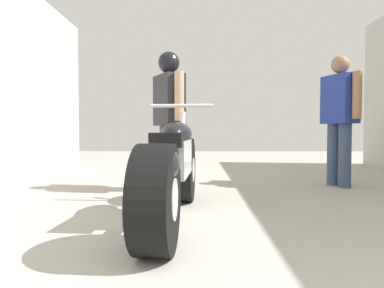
# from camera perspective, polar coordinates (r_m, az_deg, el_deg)

# --- Properties ---
(ground_plane) EXTENTS (16.68, 16.68, 0.00)m
(ground_plane) POSITION_cam_1_polar(r_m,az_deg,el_deg) (3.54, 8.85, -9.35)
(ground_plane) COLOR #A8A399
(motorcycle_maroon_cruiser) EXTENTS (0.62, 2.09, 0.97)m
(motorcycle_maroon_cruiser) POSITION_cam_1_polar(r_m,az_deg,el_deg) (2.57, -3.43, -4.51)
(motorcycle_maroon_cruiser) COLOR black
(motorcycle_maroon_cruiser) RESTS_ON ground_plane
(mechanic_in_blue) EXTENTS (0.37, 0.66, 1.67)m
(mechanic_in_blue) POSITION_cam_1_polar(r_m,az_deg,el_deg) (4.63, 24.10, 4.93)
(mechanic_in_blue) COLOR #384766
(mechanic_in_blue) RESTS_ON ground_plane
(mechanic_with_helmet) EXTENTS (0.42, 0.61, 1.64)m
(mechanic_with_helmet) POSITION_cam_1_polar(r_m,az_deg,el_deg) (3.93, -3.99, 6.22)
(mechanic_with_helmet) COLOR #4C4C4C
(mechanic_with_helmet) RESTS_ON ground_plane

